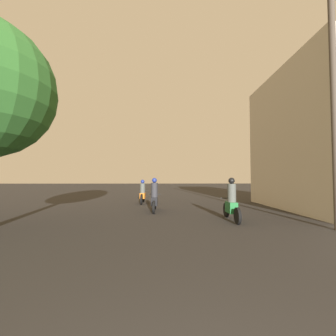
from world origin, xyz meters
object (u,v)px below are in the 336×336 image
motorcycle_green (231,203)px  building_right_near (328,139)px  motorcycle_orange (143,194)px  motorcycle_black (154,198)px  utility_pole_near (334,98)px

motorcycle_green → building_right_near: 7.39m
motorcycle_orange → building_right_near: (10.01, -2.80, 3.06)m
motorcycle_orange → building_right_near: 10.84m
motorcycle_black → utility_pole_near: size_ratio=0.25×
motorcycle_green → building_right_near: building_right_near is taller
motorcycle_green → motorcycle_black: 3.89m
motorcycle_orange → utility_pole_near: size_ratio=0.26×
motorcycle_black → motorcycle_orange: bearing=114.5°
motorcycle_orange → building_right_near: bearing=-23.3°
building_right_near → utility_pole_near: utility_pole_near is taller
building_right_near → utility_pole_near: (-3.18, -4.62, 0.54)m
motorcycle_black → building_right_near: building_right_near is taller
motorcycle_orange → utility_pole_near: 10.71m
utility_pole_near → motorcycle_green: bearing=150.5°
motorcycle_orange → utility_pole_near: utility_pole_near is taller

